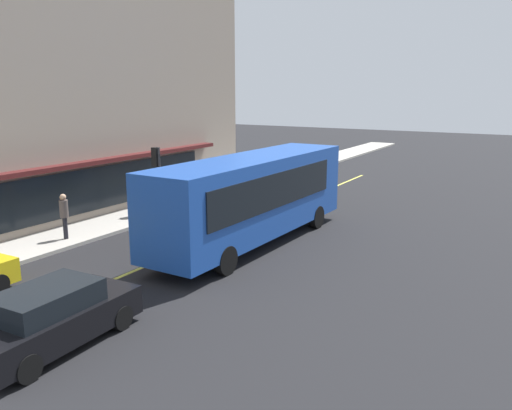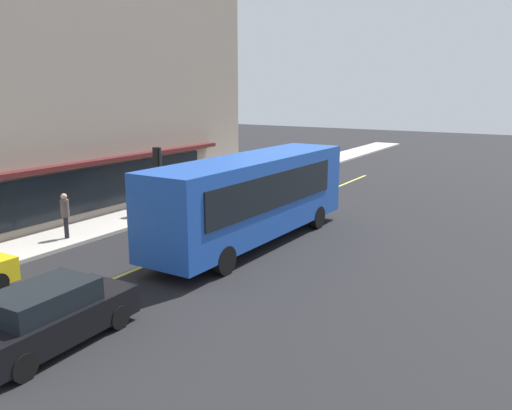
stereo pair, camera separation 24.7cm
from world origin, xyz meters
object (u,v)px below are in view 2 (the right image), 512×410
Objects in this scene: traffic_light at (158,164)px; pedestrian_mid_block at (65,211)px; bus at (254,195)px; car_black at (49,316)px; pedestrian_at_corner at (252,171)px; pedestrian_waiting at (255,167)px.

traffic_light is 5.53m from pedestrian_mid_block.
pedestrian_mid_block is at bearing 119.41° from bus.
car_black is at bearing -131.68° from pedestrian_mid_block.
pedestrian_at_corner is at bearing -1.67° from traffic_light.
traffic_light reaches higher than pedestrian_at_corner.
car_black is at bearing -178.82° from bus.
bus is at bearing -149.11° from pedestrian_waiting.
traffic_light is at bearing -2.43° from pedestrian_mid_block.
bus reaches higher than traffic_light.
pedestrian_mid_block reaches higher than pedestrian_at_corner.
traffic_light is at bearing -178.50° from pedestrian_waiting.
bus reaches higher than car_black.
pedestrian_mid_block is (6.07, 6.82, 0.53)m from car_black.
pedestrian_mid_block is at bearing 178.03° from pedestrian_at_corner.
pedestrian_at_corner is (19.71, 6.35, 0.38)m from car_black.
bus is at bearing -148.19° from pedestrian_at_corner.
bus is 6.57× the size of pedestrian_waiting.
bus reaches higher than pedestrian_mid_block.
pedestrian_at_corner is (-1.18, -0.49, -0.05)m from pedestrian_waiting.
bus is 6.62m from traffic_light.
traffic_light is (1.65, 6.39, 0.55)m from bus.
car_black is (-11.45, -6.59, -1.79)m from traffic_light.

